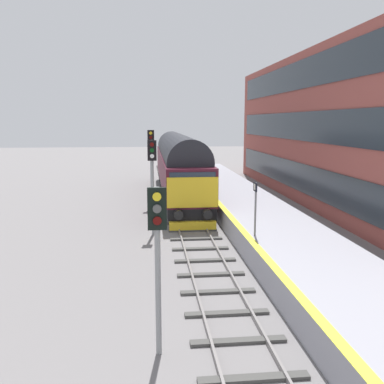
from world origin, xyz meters
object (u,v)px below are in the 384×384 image
object	(u,v)px
signal_post_near	(158,249)
signal_post_far	(151,160)
platform_number_sign	(255,201)
signal_post_mid	(152,175)
diesel_locomotive	(179,164)

from	to	relation	value
signal_post_near	signal_post_far	bearing A→B (deg)	90.00
platform_number_sign	signal_post_mid	bearing A→B (deg)	134.07
diesel_locomotive	signal_post_mid	bearing A→B (deg)	-101.14
signal_post_near	platform_number_sign	xyz separation A→B (m)	(4.09, 6.72, -0.23)
signal_post_near	signal_post_far	distance (m)	18.24
platform_number_sign	diesel_locomotive	bearing A→B (deg)	97.97
signal_post_near	platform_number_sign	bearing A→B (deg)	58.66
diesel_locomotive	signal_post_far	bearing A→B (deg)	-123.53
signal_post_mid	signal_post_near	bearing A→B (deg)	-90.00
diesel_locomotive	platform_number_sign	distance (m)	14.75
signal_post_near	platform_number_sign	distance (m)	7.87
signal_post_near	platform_number_sign	size ratio (longest dim) A/B	1.89
diesel_locomotive	signal_post_far	world-z (taller)	signal_post_far
platform_number_sign	signal_post_far	bearing A→B (deg)	109.55
diesel_locomotive	signal_post_mid	world-z (taller)	signal_post_mid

